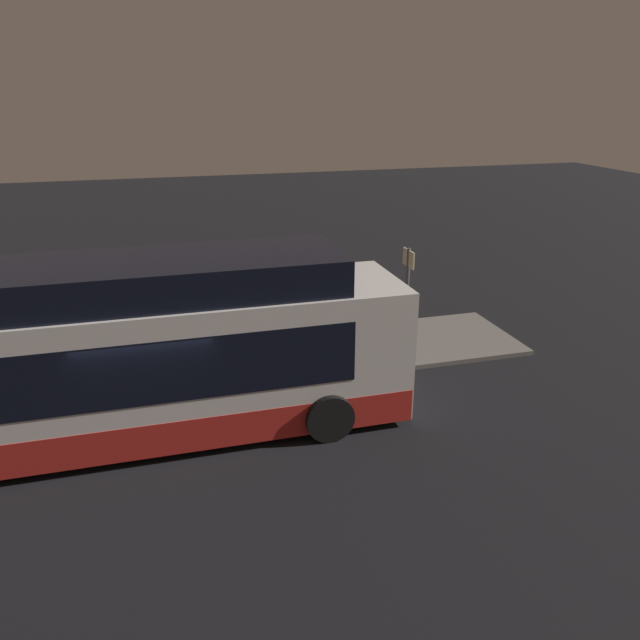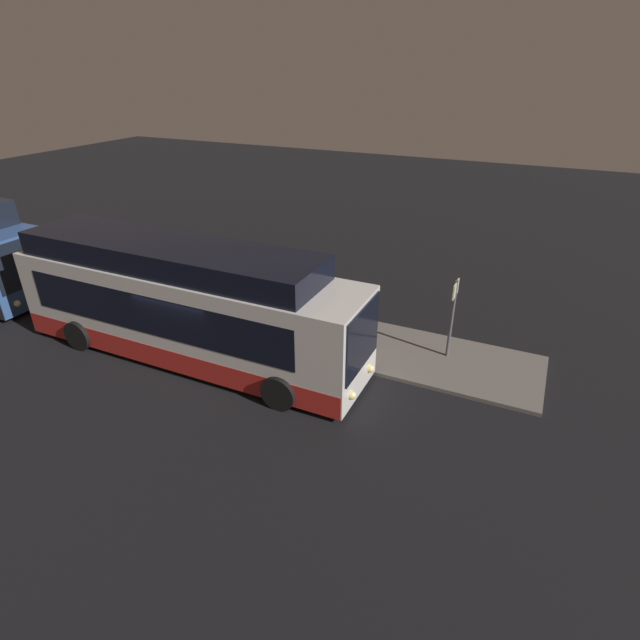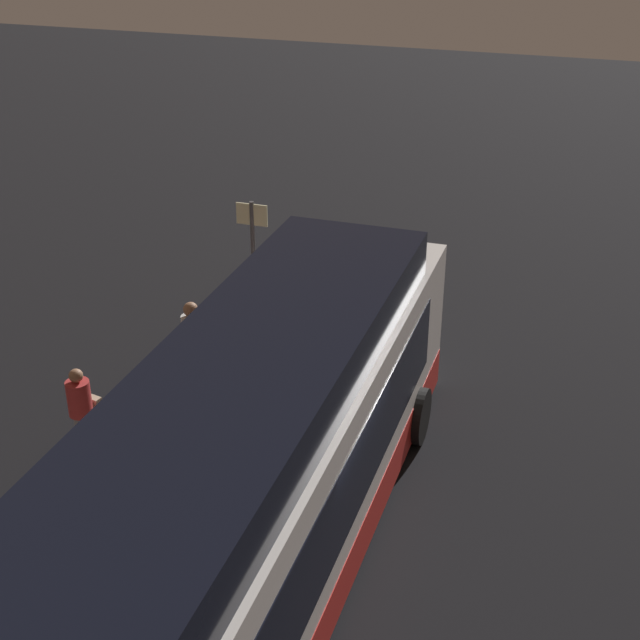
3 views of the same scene
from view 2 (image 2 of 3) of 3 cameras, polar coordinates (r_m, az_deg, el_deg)
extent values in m
plane|color=black|center=(16.27, -13.67, -4.62)|extent=(80.00, 80.00, 0.00)
cube|color=#605B56|center=(18.45, -7.73, 0.23)|extent=(20.00, 3.17, 0.12)
cube|color=silver|center=(15.96, -14.86, 1.05)|extent=(11.47, 2.57, 2.80)
cube|color=#B2231E|center=(16.43, -14.42, -2.23)|extent=(11.41, 2.59, 0.70)
cube|color=black|center=(15.99, -15.80, 2.32)|extent=(9.41, 2.60, 1.23)
cube|color=black|center=(13.12, 4.91, -2.08)|extent=(0.06, 2.26, 1.79)
sphere|color=#F9E58C|center=(14.39, 5.77, -5.53)|extent=(0.24, 0.24, 0.24)
sphere|color=#F9E58C|center=(13.29, 3.66, -8.56)|extent=(0.24, 0.24, 0.24)
cylinder|color=black|center=(15.50, -0.05, -3.28)|extent=(1.01, 0.30, 1.01)
cylinder|color=black|center=(13.60, -4.70, -8.29)|extent=(1.01, 0.30, 1.01)
cylinder|color=black|center=(19.51, -20.30, 1.69)|extent=(1.01, 0.30, 1.01)
cylinder|color=black|center=(18.03, -25.84, -1.59)|extent=(1.01, 0.30, 1.01)
cube|color=black|center=(15.57, -16.96, 7.19)|extent=(9.75, 2.36, 0.73)
cube|color=black|center=(21.03, -30.73, 5.63)|extent=(0.06, 2.20, 1.76)
sphere|color=#F9E58C|center=(21.81, -28.48, 3.08)|extent=(0.24, 0.24, 0.24)
sphere|color=#F9E58C|center=(21.12, -31.30, 1.62)|extent=(0.24, 0.24, 0.24)
cylinder|color=black|center=(23.57, -30.13, 4.07)|extent=(1.07, 0.30, 1.07)
cylinder|color=silver|center=(15.78, 4.79, -2.75)|extent=(0.41, 0.41, 0.78)
cylinder|color=#BF3333|center=(15.42, 4.89, -0.40)|extent=(0.58, 0.58, 0.68)
sphere|color=tan|center=(15.21, 4.96, 1.16)|extent=(0.26, 0.26, 0.26)
cylinder|color=gray|center=(18.50, -2.79, 1.99)|extent=(0.33, 0.33, 0.72)
cylinder|color=#BF3333|center=(18.22, -2.84, 3.90)|extent=(0.47, 0.47, 0.62)
sphere|color=#9E7051|center=(18.05, -2.87, 5.15)|extent=(0.23, 0.23, 0.23)
cube|color=beige|center=(18.16, -2.08, 2.92)|extent=(0.19, 0.30, 0.24)
cylinder|color=silver|center=(16.81, 2.73, -0.53)|extent=(0.36, 0.36, 0.85)
cylinder|color=silver|center=(16.46, 2.79, 1.90)|extent=(0.51, 0.51, 0.74)
sphere|color=#9E7051|center=(16.24, 2.83, 3.51)|extent=(0.28, 0.28, 0.28)
cube|color=black|center=(17.23, 4.54, -0.20)|extent=(0.43, 0.23, 0.67)
cylinder|color=black|center=(17.03, 4.59, 1.15)|extent=(0.02, 0.02, 0.24)
cylinder|color=#4C4C51|center=(15.78, 14.81, 0.06)|extent=(0.10, 0.10, 2.58)
cube|color=beige|center=(15.36, 15.25, 3.39)|extent=(0.04, 0.70, 0.47)
camera|label=1|loc=(9.10, -69.65, -1.22)|focal=35.00mm
camera|label=3|loc=(19.77, -48.26, 20.94)|focal=50.00mm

